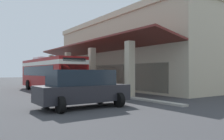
{
  "coord_description": "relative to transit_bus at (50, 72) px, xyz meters",
  "views": [
    {
      "loc": [
        22.54,
        -7.64,
        1.86
      ],
      "look_at": [
        5.51,
        3.66,
        2.03
      ],
      "focal_mm": 36.83,
      "sensor_mm": 36.0,
      "label": 1
    }
  ],
  "objects": [
    {
      "name": "curb_strip",
      "position": [
        0.35,
        2.65,
        -1.79
      ],
      "size": [
        27.5,
        0.5,
        0.12
      ],
      "primitive_type": "cube",
      "color": "#9E998E",
      "rests_on": "ground"
    },
    {
      "name": "ground",
      "position": [
        -0.46,
        8.3,
        -1.85
      ],
      "size": [
        120.0,
        120.0,
        0.0
      ],
      "primitive_type": "plane",
      "color": "#38383A"
    },
    {
      "name": "transit_bus",
      "position": [
        0.0,
        0.0,
        0.0
      ],
      "size": [
        11.26,
        2.98,
        3.34
      ],
      "color": "maroon",
      "rests_on": "ground"
    },
    {
      "name": "plaza_building",
      "position": [
        0.35,
        12.28,
        2.17
      ],
      "size": [
        23.22,
        16.37,
        8.05
      ],
      "color": "#B2A88E",
      "rests_on": "ground"
    },
    {
      "name": "potted_palm",
      "position": [
        -3.03,
        3.69,
        -1.29
      ],
      "size": [
        2.02,
        1.59,
        2.4
      ],
      "color": "brown",
      "rests_on": "ground"
    },
    {
      "name": "parked_suv_charcoal",
      "position": [
        11.23,
        -2.0,
        -0.84
      ],
      "size": [
        2.77,
        4.83,
        1.97
      ],
      "color": "#232328",
      "rests_on": "ground"
    },
    {
      "name": "pedestrian",
      "position": [
        7.92,
        -1.17,
        -0.91
      ],
      "size": [
        0.68,
        0.34,
        1.67
      ],
      "color": "navy",
      "rests_on": "ground"
    }
  ]
}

